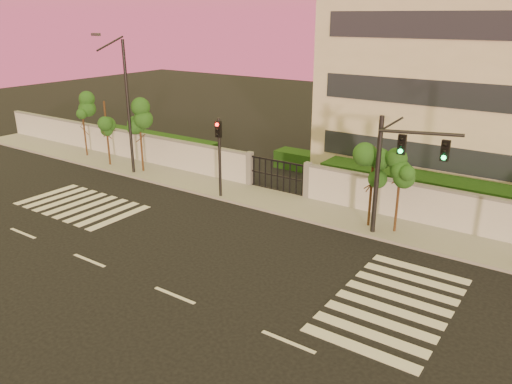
% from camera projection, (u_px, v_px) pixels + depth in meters
% --- Properties ---
extents(ground, '(120.00, 120.00, 0.00)m').
position_uv_depth(ground, '(175.00, 296.00, 18.80)').
color(ground, black).
rests_on(ground, ground).
extents(sidewalk, '(60.00, 3.00, 0.15)m').
position_uv_depth(sidewalk, '(309.00, 209.00, 26.92)').
color(sidewalk, gray).
rests_on(sidewalk, ground).
extents(perimeter_wall, '(60.00, 0.36, 2.20)m').
position_uv_depth(perimeter_wall, '(325.00, 185.00, 27.70)').
color(perimeter_wall, silver).
rests_on(perimeter_wall, ground).
extents(hedge_row, '(41.00, 4.25, 1.80)m').
position_uv_depth(hedge_row, '(362.00, 180.00, 29.34)').
color(hedge_row, black).
rests_on(hedge_row, ground).
extents(road_markings, '(57.00, 7.62, 0.02)m').
position_uv_depth(road_markings, '(207.00, 249.00, 22.56)').
color(road_markings, silver).
rests_on(road_markings, ground).
extents(street_tree_a, '(1.43, 1.14, 4.67)m').
position_uv_depth(street_tree_a, '(83.00, 111.00, 35.97)').
color(street_tree_a, '#382314').
rests_on(street_tree_a, ground).
extents(street_tree_b, '(1.58, 1.26, 4.56)m').
position_uv_depth(street_tree_b, '(106.00, 119.00, 33.74)').
color(street_tree_b, '#382314').
rests_on(street_tree_b, ground).
extents(street_tree_c, '(1.60, 1.28, 4.94)m').
position_uv_depth(street_tree_c, '(140.00, 119.00, 32.19)').
color(street_tree_c, '#382314').
rests_on(street_tree_c, ground).
extents(street_tree_d, '(1.58, 1.26, 4.15)m').
position_uv_depth(street_tree_d, '(373.00, 169.00, 23.77)').
color(street_tree_d, '#382314').
rests_on(street_tree_d, ground).
extents(street_tree_e, '(1.50, 1.19, 4.32)m').
position_uv_depth(street_tree_e, '(401.00, 171.00, 23.05)').
color(street_tree_e, '#382314').
rests_on(street_tree_e, ground).
extents(traffic_signal_main, '(3.59, 1.23, 5.77)m').
position_uv_depth(traffic_signal_main, '(394.00, 164.00, 22.45)').
color(traffic_signal_main, black).
rests_on(traffic_signal_main, ground).
extents(traffic_signal_secondary, '(0.36, 0.35, 4.68)m').
position_uv_depth(traffic_signal_secondary, '(219.00, 148.00, 27.80)').
color(traffic_signal_secondary, black).
rests_on(traffic_signal_secondary, ground).
extents(streetlight_west, '(0.54, 2.17, 9.01)m').
position_uv_depth(streetlight_west, '(125.00, 101.00, 31.38)').
color(streetlight_west, black).
rests_on(streetlight_west, ground).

